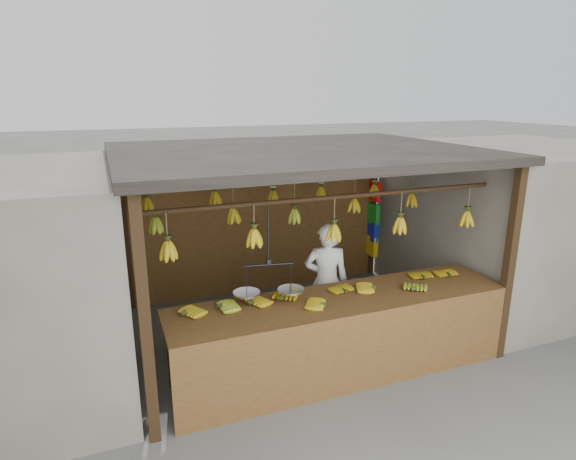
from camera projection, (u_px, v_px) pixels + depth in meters
name	position (u px, v px, depth m)	size (l,w,h in m)	color
ground	(296.00, 329.00, 6.43)	(80.00, 80.00, 0.00)	#5B5B57
stall	(287.00, 179.00, 6.18)	(4.30, 3.30, 2.40)	black
neighbor_right	(514.00, 221.00, 7.37)	(3.00, 3.00, 2.30)	slate
counter	(346.00, 318.00, 5.16)	(3.82, 0.87, 0.96)	brown
hanging_bananas	(297.00, 212.00, 5.98)	(3.62, 2.21, 0.38)	#B39313
balance_scale	(269.00, 287.00, 4.98)	(0.73, 0.36, 0.96)	black
vendor	(326.00, 282.00, 6.03)	(0.55, 0.36, 1.52)	white
bag_bundles	(373.00, 221.00, 8.05)	(0.08, 0.26, 1.29)	red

